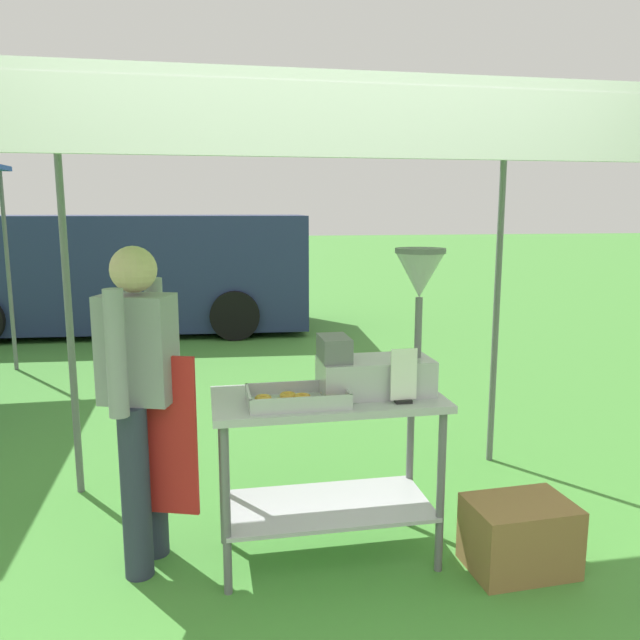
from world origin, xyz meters
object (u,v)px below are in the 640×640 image
at_px(donut_cart, 327,440).
at_px(menu_sign, 404,380).
at_px(van_navy, 122,271).
at_px(stall_canopy, 324,132).
at_px(vendor, 141,392).
at_px(donut_fryer, 385,343).
at_px(donut_tray, 298,399).
at_px(supply_crate, 519,536).

height_order(donut_cart, menu_sign, menu_sign).
bearing_deg(van_navy, donut_cart, -75.38).
bearing_deg(stall_canopy, van_navy, 104.83).
xyz_separation_m(stall_canopy, vendor, (-0.90, -0.00, -1.24)).
bearing_deg(donut_fryer, vendor, 175.32).
xyz_separation_m(menu_sign, vendor, (-1.24, 0.27, -0.07)).
distance_m(donut_tray, vendor, 0.77).
height_order(stall_canopy, donut_tray, stall_canopy).
distance_m(donut_tray, supply_crate, 1.31).
relative_size(donut_tray, donut_fryer, 0.66).
relative_size(menu_sign, supply_crate, 0.51).
distance_m(donut_tray, van_navy, 6.99).
height_order(donut_fryer, vendor, vendor).
relative_size(vendor, supply_crate, 3.08).
xyz_separation_m(menu_sign, supply_crate, (0.58, -0.11, -0.80)).
height_order(vendor, supply_crate, vendor).
bearing_deg(van_navy, supply_crate, -69.13).
bearing_deg(donut_fryer, donut_tray, -168.44).
bearing_deg(donut_fryer, donut_cart, 179.33).
distance_m(vendor, supply_crate, 2.00).
bearing_deg(supply_crate, menu_sign, 169.29).
height_order(donut_cart, supply_crate, donut_cart).
bearing_deg(van_navy, donut_fryer, -73.07).
bearing_deg(van_navy, vendor, -82.70).
xyz_separation_m(vendor, supply_crate, (1.82, -0.38, -0.73)).
distance_m(stall_canopy, supply_crate, 2.20).
bearing_deg(donut_tray, van_navy, 103.14).
xyz_separation_m(vendor, van_navy, (-0.85, 6.62, -0.03)).
bearing_deg(donut_tray, donut_cart, 30.91).
xyz_separation_m(supply_crate, van_navy, (-2.67, 7.00, 0.70)).
height_order(stall_canopy, supply_crate, stall_canopy).
xyz_separation_m(donut_cart, supply_crate, (0.92, -0.29, -0.45)).
height_order(donut_tray, supply_crate, donut_tray).
distance_m(donut_cart, donut_tray, 0.32).
height_order(supply_crate, van_navy, van_navy).
height_order(donut_tray, donut_fryer, donut_fryer).
height_order(donut_fryer, supply_crate, donut_fryer).
relative_size(donut_tray, vendor, 0.30).
bearing_deg(supply_crate, van_navy, 110.87).
xyz_separation_m(stall_canopy, van_navy, (-1.75, 6.61, -1.26)).
bearing_deg(donut_cart, menu_sign, -28.19).
distance_m(donut_cart, van_navy, 6.94).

